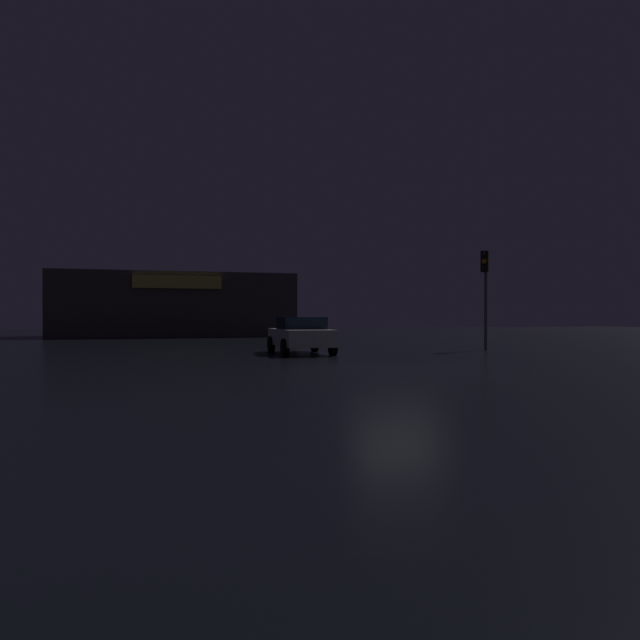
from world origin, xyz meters
TOP-DOWN VIEW (x-y plane):
  - ground_plane at (0.00, 0.00)m, footprint 120.00×120.00m
  - store_building at (-3.13, 32.20)m, footprint 16.79×7.58m
  - traffic_signal_opposite at (7.55, 7.74)m, footprint 0.42×0.42m
  - car_near at (-0.54, 7.65)m, footprint 2.19×4.23m

SIDE VIEW (x-z plane):
  - ground_plane at x=0.00m, z-range 0.00..0.00m
  - car_near at x=-0.54m, z-range 0.02..1.42m
  - store_building at x=-3.13m, z-range 0.00..4.49m
  - traffic_signal_opposite at x=7.55m, z-range 0.95..5.12m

